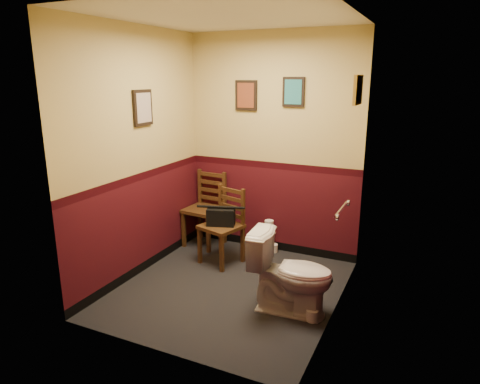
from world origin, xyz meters
name	(u,v)px	position (x,y,z in m)	size (l,w,h in m)	color
floor	(230,288)	(0.00, 0.00, 0.00)	(2.20, 2.40, 0.00)	black
ceiling	(228,16)	(0.00, 0.00, 2.70)	(2.20, 2.40, 0.00)	silver
wall_back	(273,146)	(0.00, 1.20, 1.35)	(2.20, 2.70, 0.00)	#3F0C14
wall_front	(157,193)	(0.00, -1.20, 1.35)	(2.20, 2.70, 0.00)	#3F0C14
wall_left	(138,155)	(-1.10, 0.00, 1.35)	(2.40, 2.70, 0.00)	#3F0C14
wall_right	(342,174)	(1.10, 0.00, 1.35)	(2.40, 2.70, 0.00)	#3F0C14
grab_bar	(342,209)	(1.07, 0.25, 0.95)	(0.05, 0.56, 0.06)	silver
framed_print_back_a	(246,95)	(-0.35, 1.18, 1.95)	(0.28, 0.04, 0.36)	black
framed_print_back_b	(293,92)	(0.25, 1.18, 2.00)	(0.26, 0.04, 0.34)	black
framed_print_left	(143,108)	(-1.08, 0.10, 1.85)	(0.04, 0.30, 0.38)	black
framed_print_right	(358,90)	(1.08, 0.60, 2.05)	(0.04, 0.34, 0.28)	olive
toilet	(291,274)	(0.72, -0.16, 0.39)	(0.44, 0.79, 0.78)	white
toilet_brush	(312,314)	(0.96, -0.24, 0.06)	(0.11, 0.11, 0.39)	silver
chair_left	(206,209)	(-0.85, 1.00, 0.49)	(0.49, 0.49, 0.97)	#4E3017
chair_right	(223,226)	(-0.38, 0.59, 0.46)	(0.53, 0.53, 0.91)	#4E3017
handbag	(221,217)	(-0.39, 0.55, 0.58)	(0.36, 0.25, 0.24)	black
tp_stack	(269,238)	(0.01, 1.10, 0.18)	(0.24, 0.15, 0.42)	silver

